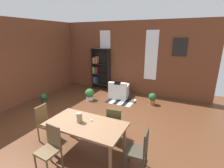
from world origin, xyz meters
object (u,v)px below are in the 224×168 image
dining_table (86,127)px  potted_plant_corner (90,94)px  dining_chair_far_right (115,123)px  bookshelf_tall (100,69)px  potted_plant_window (44,97)px  vase_on_table (79,117)px  armchair_white (119,91)px  dining_chair_head_left (46,122)px  dining_chair_head_right (140,149)px  potted_plant_by_shelf (152,98)px  dining_chair_near_left (50,147)px

dining_table → potted_plant_corner: bearing=121.8°
dining_chair_far_right → bookshelf_tall: 4.55m
dining_chair_far_right → potted_plant_window: bearing=163.5°
vase_on_table → armchair_white: 3.81m
dining_table → potted_plant_corner: dining_table is taller
dining_chair_far_right → dining_chair_head_left: 1.82m
dining_chair_head_right → potted_plant_window: (-4.61, 1.81, -0.31)m
dining_chair_head_left → dining_chair_far_right: bearing=22.8°
dining_chair_head_left → potted_plant_by_shelf: dining_chair_head_left is taller
dining_chair_far_right → dining_chair_head_right: same height
dining_chair_near_left → dining_chair_head_right: (1.67, 0.71, 0.00)m
dining_chair_near_left → potted_plant_corner: 3.81m
potted_plant_window → bookshelf_tall: bearing=65.5°
potted_plant_by_shelf → dining_chair_far_right: bearing=-97.2°
potted_plant_by_shelf → dining_chair_head_left: bearing=-120.0°
dining_table → potted_plant_by_shelf: dining_table is taller
vase_on_table → dining_chair_near_left: bearing=-108.3°
dining_table → potted_plant_window: (-3.34, 1.81, -0.48)m
potted_plant_corner → armchair_white: bearing=40.8°
dining_table → armchair_white: (-0.77, 3.71, -0.41)m
armchair_white → potted_plant_window: (-2.57, -1.90, -0.07)m
dining_chair_near_left → potted_plant_by_shelf: (1.16, 4.23, -0.26)m
dining_chair_near_left → potted_plant_window: dining_chair_near_left is taller
potted_plant_corner → dining_chair_near_left: bearing=-68.9°
potted_plant_corner → vase_on_table: bearing=-60.7°
dining_chair_far_right → dining_chair_head_left: (-1.68, -0.70, 0.00)m
dining_chair_head_right → potted_plant_by_shelf: (-0.50, 3.52, -0.26)m
dining_chair_head_left → bookshelf_tall: bookshelf_tall is taller
dining_chair_far_right → armchair_white: size_ratio=1.02×
potted_plant_by_shelf → potted_plant_window: size_ratio=1.21×
dining_table → dining_chair_far_right: size_ratio=1.89×
dining_chair_far_right → potted_plant_corner: bearing=135.4°
dining_chair_head_left → dining_chair_near_left: 1.12m
bookshelf_tall → potted_plant_window: (-1.19, -2.62, -0.84)m
dining_chair_head_left → potted_plant_corner: (-0.50, 2.85, -0.25)m
dining_chair_head_right → vase_on_table: bearing=-179.8°
dining_chair_head_left → dining_chair_head_right: bearing=0.2°
dining_table → potted_plant_corner: size_ratio=3.61×
armchair_white → potted_plant_corner: size_ratio=1.87×
armchair_white → dining_chair_head_left: bearing=-97.7°
dining_chair_head_left → dining_chair_near_left: bearing=-38.7°
dining_chair_far_right → vase_on_table: bearing=-129.3°
dining_table → potted_plant_window: bearing=151.5°
dining_table → armchair_white: dining_table is taller
dining_chair_head_right → potted_plant_by_shelf: bearing=98.1°
dining_chair_near_left → vase_on_table: bearing=71.7°
dining_chair_head_left → dining_chair_head_right: (2.54, 0.01, 0.00)m
dining_chair_head_right → potted_plant_by_shelf: size_ratio=2.04×
potted_plant_by_shelf → potted_plant_window: potted_plant_by_shelf is taller
vase_on_table → dining_chair_near_left: size_ratio=0.24×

